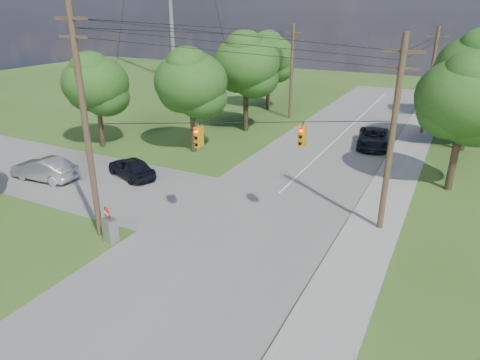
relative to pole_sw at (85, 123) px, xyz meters
The scene contains 21 objects.
ground 7.75m from the pole_sw, ahead, with size 140.00×140.00×0.00m, color #36561C.
main_road 10.16m from the pole_sw, 34.88° to the left, with size 10.00×100.00×0.03m, color gray.
sidewalk_east 15.37m from the pole_sw, 19.08° to the left, with size 2.60×100.00×0.12m, color #9D9A93.
pole_sw is the anchor object (origin of this frame).
pole_ne 15.51m from the pole_sw, 29.38° to the left, with size 2.00×0.32×10.50m.
pole_north_e 32.55m from the pole_sw, 65.48° to the left, with size 2.00×0.32×10.00m.
pole_north_w 29.62m from the pole_sw, 90.77° to the left, with size 2.00×0.32×10.00m.
power_lines 13.04m from the pole_sw, 61.30° to the left, with size 13.93×29.62×4.93m.
traffic_signals 8.24m from the pole_sw, 29.38° to the left, with size 4.91×3.27×1.05m.
tree_w_near 14.99m from the pole_sw, 103.11° to the left, with size 6.00×6.00×8.40m.
tree_w_mid 22.73m from the pole_sw, 96.06° to the left, with size 6.40×6.40×9.22m.
tree_w_far 32.90m from the pole_sw, 97.69° to the left, with size 6.00×6.00×8.73m.
tree_e_near 22.78m from the pole_sw, 43.22° to the left, with size 6.20×6.20×8.81m.
tree_e_mid 30.79m from the pole_sw, 56.26° to the left, with size 6.60×6.60×9.64m.
tree_e_far 40.90m from the pole_sw, 66.82° to the left, with size 5.80×5.80×8.32m.
tree_cross_n 16.64m from the pole_sw, 133.29° to the left, with size 5.60×5.60×7.91m.
car_cross_dark 9.99m from the pole_sw, 118.88° to the left, with size 1.81×4.49×1.53m, color black.
car_cross_silver 11.49m from the pole_sw, 155.90° to the left, with size 1.72×4.92×1.62m, color #A1A3A8.
car_main_north 25.57m from the pole_sw, 66.16° to the left, with size 2.65×5.75×1.60m, color black.
control_cabinet 5.68m from the pole_sw, 16.73° to the right, with size 0.74×0.53×1.33m, color #999B9E.
do_not_enter_sign 4.84m from the pole_sw, 21.12° to the right, with size 0.65×0.30×2.08m.
Camera 1 is at (11.67, -14.43, 11.56)m, focal length 32.00 mm.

